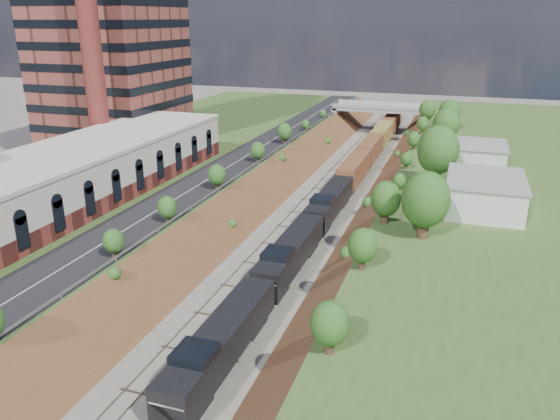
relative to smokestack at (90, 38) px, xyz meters
The scene contains 16 objects.
platform_left 23.05m from the smokestack, 53.13° to the left, with size 44.00×180.00×5.00m, color #3D5C26.
platform_right 72.69m from the smokestack, ahead, with size 44.00×180.00×5.00m, color #3D5C26.
embankment_left 35.58m from the smokestack, ahead, with size 7.07×180.00×7.07m, color brown.
embankment_right 53.39m from the smokestack, ahead, with size 7.07×180.00×7.07m, color brown.
rail_left_track 41.86m from the smokestack, ahead, with size 1.58×180.00×0.18m, color gray.
rail_right_track 46.11m from the smokestack, ahead, with size 1.58×180.00×0.18m, color gray.
road 28.88m from the smokestack, 11.04° to the left, with size 8.00×180.00×0.10m, color black.
guardrail 31.59m from the smokestack, ahead, with size 0.10×171.00×0.70m.
commercial_building 25.69m from the smokestack, 66.04° to the right, with size 14.30×62.30×7.00m.
smokestack is the anchor object (origin of this frame).
overpass 77.82m from the smokestack, 61.39° to the left, with size 24.50×8.30×7.40m.
white_building_near 62.29m from the smokestack, ahead, with size 9.00×12.00×4.00m, color silver.
white_building_far 64.31m from the smokestack, 16.97° to the left, with size 8.00×10.00×3.60m, color silver.
tree_right_large 57.52m from the smokestack, 16.80° to the right, with size 5.25×5.25×7.61m.
tree_left_crest 46.95m from the smokestack, 56.09° to the right, with size 2.45×2.45×3.55m.
freight_train 47.54m from the smokestack, 22.96° to the left, with size 3.06×123.42×4.58m.
Camera 1 is at (19.89, -18.16, 28.12)m, focal length 35.00 mm.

